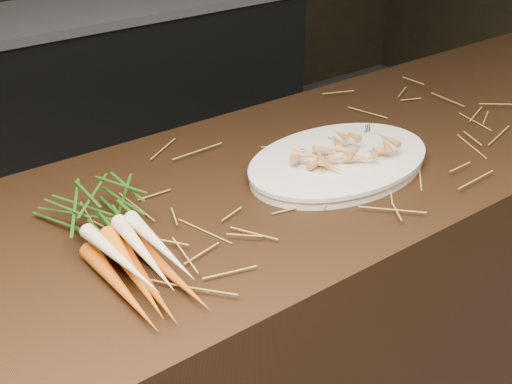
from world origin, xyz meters
The scene contains 7 objects.
main_counter centered at (0.00, 0.30, 0.45)m, with size 2.40×0.70×0.90m, color black.
back_counter centered at (0.30, 2.18, 0.42)m, with size 1.82×0.62×0.84m.
straw_bedding centered at (0.00, 0.30, 0.91)m, with size 1.40×0.60×0.02m, color #AA8E3A, non-canonical shape.
root_veg_bunch centered at (-0.65, 0.27, 0.94)m, with size 0.17×0.47×0.09m.
serving_platter centered at (-0.11, 0.25, 0.91)m, with size 0.44×0.30×0.02m, color white, non-canonical shape.
roasted_veg_heap centered at (-0.11, 0.25, 0.95)m, with size 0.22×0.16×0.05m, color #C27C37, non-canonical shape.
serving_fork centered at (0.05, 0.23, 0.93)m, with size 0.01×0.17×0.00m, color silver.
Camera 1 is at (-1.01, -0.65, 1.56)m, focal length 45.00 mm.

